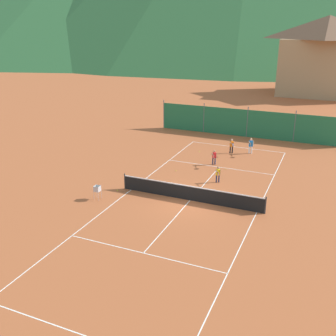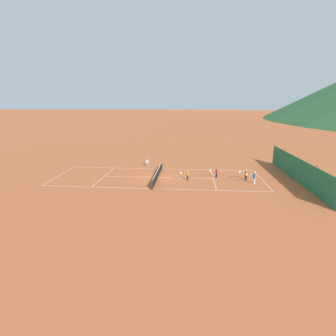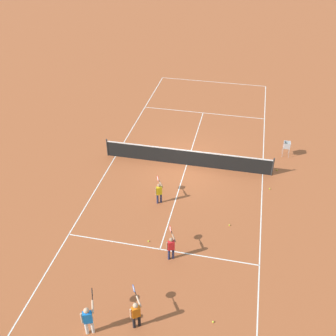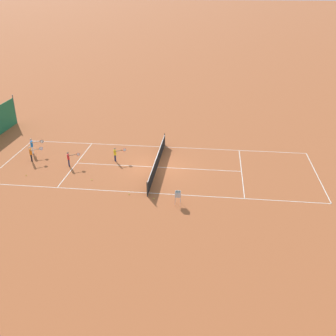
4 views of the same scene
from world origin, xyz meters
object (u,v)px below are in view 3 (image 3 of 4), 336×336
at_px(tennis_net, 187,157).
at_px(player_near_baseline, 88,318).
at_px(tennis_ball_near_corner, 229,225).
at_px(player_far_service, 171,246).
at_px(ball_hopper, 287,146).
at_px(tennis_ball_by_net_right, 277,170).
at_px(tennis_ball_alley_right, 148,241).
at_px(tennis_ball_far_corner, 270,189).
at_px(player_far_baseline, 159,191).
at_px(tennis_ball_alley_left, 213,322).
at_px(player_near_service, 136,312).

height_order(tennis_net, player_near_baseline, player_near_baseline).
height_order(player_near_baseline, tennis_ball_near_corner, player_near_baseline).
bearing_deg(player_far_service, ball_hopper, -118.30).
height_order(tennis_ball_by_net_right, ball_hopper, ball_hopper).
xyz_separation_m(tennis_ball_alley_right, tennis_ball_far_corner, (-5.06, -4.84, 0.00)).
distance_m(tennis_net, player_far_service, 6.77).
xyz_separation_m(player_far_baseline, tennis_ball_alley_left, (-3.34, 5.94, -0.63)).
relative_size(tennis_net, player_near_service, 7.42).
relative_size(player_far_service, tennis_ball_near_corner, 17.53).
xyz_separation_m(player_far_service, tennis_ball_alley_right, (1.13, -0.66, -0.65)).
xyz_separation_m(player_far_service, ball_hopper, (-4.76, -8.84, -0.02)).
height_order(player_far_baseline, tennis_ball_near_corner, player_far_baseline).
bearing_deg(player_near_baseline, ball_hopper, -118.04).
relative_size(tennis_ball_alley_right, tennis_ball_alley_left, 1.00).
distance_m(tennis_ball_near_corner, tennis_ball_far_corner, 3.56).
distance_m(player_far_baseline, tennis_ball_far_corner, 5.69).
relative_size(player_near_service, player_far_baseline, 1.09).
distance_m(tennis_ball_by_net_right, ball_hopper, 1.78).
xyz_separation_m(player_near_baseline, tennis_ball_by_net_right, (-6.29, -11.06, -0.73)).
xyz_separation_m(player_near_baseline, player_far_baseline, (-0.70, -7.16, -0.10)).
relative_size(tennis_net, tennis_ball_alley_right, 139.09).
height_order(tennis_ball_near_corner, tennis_ball_alley_left, same).
relative_size(player_far_baseline, tennis_ball_alley_left, 17.17).
xyz_separation_m(tennis_net, tennis_ball_alley_right, (0.58, 6.09, -0.47)).
height_order(player_near_service, tennis_ball_alley_left, player_near_service).
bearing_deg(tennis_net, tennis_ball_alley_left, 105.49).
distance_m(tennis_ball_alley_left, tennis_ball_by_net_right, 10.10).
bearing_deg(ball_hopper, tennis_ball_alley_right, 54.27).
bearing_deg(tennis_net, player_near_baseline, 82.23).
xyz_separation_m(player_near_service, player_far_service, (-0.52, -3.25, -0.04)).
bearing_deg(tennis_ball_far_corner, player_near_service, 63.04).
height_order(player_near_service, tennis_ball_alley_right, player_near_service).
distance_m(player_near_service, player_far_baseline, 6.64).
relative_size(tennis_net, ball_hopper, 10.31).
bearing_deg(tennis_ball_alley_left, player_far_baseline, -60.68).
relative_size(player_far_service, ball_hopper, 1.30).
distance_m(player_near_service, tennis_ball_alley_left, 2.73).
distance_m(player_near_baseline, tennis_ball_far_corner, 11.06).
height_order(tennis_ball_near_corner, tennis_ball_by_net_right, same).
relative_size(player_far_baseline, ball_hopper, 1.27).
distance_m(tennis_net, player_near_service, 10.00).
distance_m(player_near_baseline, player_near_service, 1.58).
relative_size(tennis_ball_alley_left, tennis_ball_far_corner, 1.00).
bearing_deg(player_near_baseline, tennis_ball_far_corner, -122.43).
bearing_deg(ball_hopper, player_far_baseline, 42.30).
xyz_separation_m(tennis_net, player_near_baseline, (1.44, 10.57, 0.26)).
distance_m(tennis_ball_far_corner, ball_hopper, 3.50).
bearing_deg(tennis_net, tennis_ball_alley_right, 84.53).
bearing_deg(tennis_net, tennis_ball_near_corner, 122.00).
distance_m(tennis_ball_near_corner, tennis_ball_by_net_right, 5.29).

